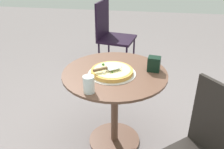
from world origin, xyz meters
TOP-DOWN VIEW (x-y plane):
  - ground_plane at (0.00, 0.00)m, footprint 10.00×10.00m
  - patio_table at (0.00, 0.00)m, footprint 0.80×0.80m
  - pizza_on_tray at (-0.02, -0.03)m, footprint 0.36×0.36m
  - pizza_server at (-0.05, -0.06)m, footprint 0.20×0.16m
  - drinking_cup at (-0.12, -0.31)m, footprint 0.08×0.08m
  - napkin_dispenser at (0.29, 0.07)m, footprint 0.10×0.09m
  - patio_chair_far at (-0.26, 1.45)m, footprint 0.51×0.51m

SIDE VIEW (x-z plane):
  - ground_plane at x=0.00m, z-range 0.00..0.00m
  - patio_table at x=0.00m, z-range 0.15..0.84m
  - patio_chair_far at x=-0.26m, z-range 0.06..1.00m
  - pizza_on_tray at x=-0.02m, z-range 0.67..0.73m
  - napkin_dispenser at x=0.29m, z-range 0.68..0.80m
  - pizza_server at x=-0.05m, z-range 0.73..0.75m
  - drinking_cup at x=-0.12m, z-range 0.68..0.80m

